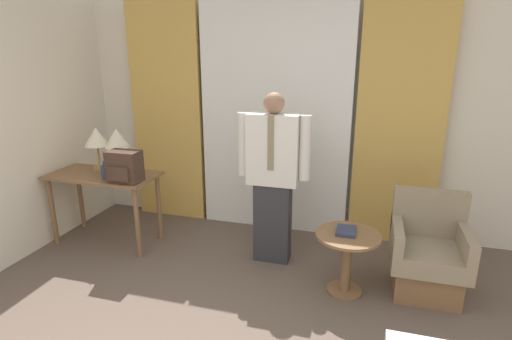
{
  "coord_description": "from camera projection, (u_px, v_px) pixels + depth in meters",
  "views": [
    {
      "loc": [
        1.02,
        -1.37,
        2.02
      ],
      "look_at": [
        0.05,
        2.0,
        0.97
      ],
      "focal_mm": 28.0,
      "sensor_mm": 36.0,
      "label": 1
    }
  ],
  "objects": [
    {
      "name": "wall_back",
      "position": [
        277.0,
        112.0,
        4.52
      ],
      "size": [
        10.0,
        0.06,
        2.7
      ],
      "color": "silver",
      "rests_on": "ground_plane"
    },
    {
      "name": "curtain_sheer_center",
      "position": [
        274.0,
        119.0,
        4.42
      ],
      "size": [
        1.68,
        0.06,
        2.58
      ],
      "color": "white",
      "rests_on": "ground_plane"
    },
    {
      "name": "curtain_drape_left",
      "position": [
        167.0,
        114.0,
        4.77
      ],
      "size": [
        0.88,
        0.06,
        2.58
      ],
      "color": "gold",
      "rests_on": "ground_plane"
    },
    {
      "name": "curtain_drape_right",
      "position": [
        400.0,
        125.0,
        4.07
      ],
      "size": [
        0.88,
        0.06,
        2.58
      ],
      "color": "gold",
      "rests_on": "ground_plane"
    },
    {
      "name": "desk",
      "position": [
        104.0,
        185.0,
        4.23
      ],
      "size": [
        1.14,
        0.56,
        0.77
      ],
      "color": "brown",
      "rests_on": "ground_plane"
    },
    {
      "name": "table_lamp_left",
      "position": [
        97.0,
        138.0,
        4.25
      ],
      "size": [
        0.26,
        0.26,
        0.47
      ],
      "color": "#9E7F47",
      "rests_on": "desk"
    },
    {
      "name": "table_lamp_right",
      "position": [
        117.0,
        140.0,
        4.18
      ],
      "size": [
        0.26,
        0.26,
        0.47
      ],
      "color": "#9E7F47",
      "rests_on": "desk"
    },
    {
      "name": "bottle_near_edge",
      "position": [
        105.0,
        172.0,
        3.99
      ],
      "size": [
        0.08,
        0.08,
        0.19
      ],
      "color": "#2D3851",
      "rests_on": "desk"
    },
    {
      "name": "backpack",
      "position": [
        124.0,
        167.0,
        3.91
      ],
      "size": [
        0.32,
        0.22,
        0.31
      ],
      "color": "#422D23",
      "rests_on": "desk"
    },
    {
      "name": "person",
      "position": [
        273.0,
        174.0,
        3.79
      ],
      "size": [
        0.7,
        0.23,
        1.67
      ],
      "color": "#2D2D33",
      "rests_on": "ground_plane"
    },
    {
      "name": "armchair",
      "position": [
        427.0,
        256.0,
        3.43
      ],
      "size": [
        0.61,
        0.59,
        0.86
      ],
      "color": "brown",
      "rests_on": "ground_plane"
    },
    {
      "name": "side_table",
      "position": [
        347.0,
        253.0,
        3.39
      ],
      "size": [
        0.55,
        0.55,
        0.55
      ],
      "color": "brown",
      "rests_on": "ground_plane"
    },
    {
      "name": "book",
      "position": [
        346.0,
        231.0,
        3.36
      ],
      "size": [
        0.16,
        0.21,
        0.03
      ],
      "color": "#2D334C",
      "rests_on": "side_table"
    }
  ]
}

